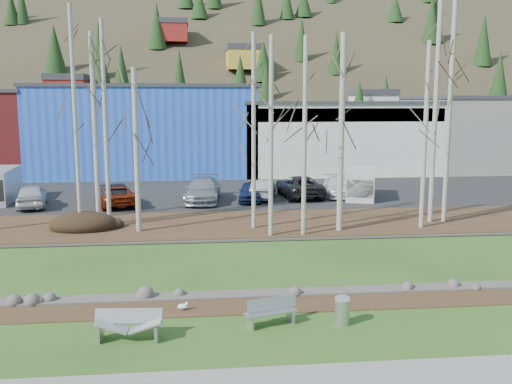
{
  "coord_description": "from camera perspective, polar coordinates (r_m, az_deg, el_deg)",
  "views": [
    {
      "loc": [
        -1.4,
        -16.32,
        6.9
      ],
      "look_at": [
        1.46,
        10.76,
        2.5
      ],
      "focal_mm": 40.0,
      "sensor_mm": 36.0,
      "label": 1
    }
  ],
  "objects": [
    {
      "name": "building_grey",
      "position": [
        62.73,
        22.04,
        5.55
      ],
      "size": [
        14.28,
        12.24,
        7.3
      ],
      "color": "gray",
      "rests_on": "ground"
    },
    {
      "name": "birch_9",
      "position": [
        33.19,
        18.81,
        8.22
      ],
      "size": [
        0.26,
        0.26,
        12.95
      ],
      "color": "#B4ADA3",
      "rests_on": "far_bank"
    },
    {
      "name": "bench_intact",
      "position": [
        18.06,
        1.5,
        -11.88
      ],
      "size": [
        1.71,
        0.93,
        0.82
      ],
      "rotation": [
        0.0,
        0.0,
        0.28
      ],
      "color": "#A9ABAD",
      "rests_on": "ground"
    },
    {
      "name": "car_0",
      "position": [
        39.01,
        -21.51,
        -0.33
      ],
      "size": [
        2.59,
        4.64,
        1.49
      ],
      "primitive_type": "imported",
      "rotation": [
        0.0,
        0.0,
        3.34
      ],
      "color": "silver",
      "rests_on": "parking_lot"
    },
    {
      "name": "building_blue",
      "position": [
        55.58,
        -10.83,
        6.19
      ],
      "size": [
        20.4,
        12.24,
        8.3
      ],
      "color": "blue",
      "rests_on": "ground"
    },
    {
      "name": "birch_10",
      "position": [
        28.2,
        1.52,
        5.47
      ],
      "size": [
        0.23,
        0.23,
        9.86
      ],
      "color": "#B4ADA3",
      "rests_on": "far_bank"
    },
    {
      "name": "car_2",
      "position": [
        37.94,
        -13.84,
        -0.31
      ],
      "size": [
        3.52,
        5.31,
        1.36
      ],
      "primitive_type": "imported",
      "rotation": [
        0.0,
        0.0,
        3.42
      ],
      "color": "maroon",
      "rests_on": "parking_lot"
    },
    {
      "name": "hillside",
      "position": [
        100.89,
        -5.38,
        15.17
      ],
      "size": [
        160.0,
        72.0,
        35.0
      ],
      "primitive_type": null,
      "color": "#322E1D",
      "rests_on": "ground"
    },
    {
      "name": "parking_lot",
      "position": [
        41.9,
        -4.03,
        -0.22
      ],
      "size": [
        80.0,
        14.0,
        0.14
      ],
      "primitive_type": "cube",
      "color": "black",
      "rests_on": "ground"
    },
    {
      "name": "birch_6",
      "position": [
        28.47,
        4.88,
        5.48
      ],
      "size": [
        0.23,
        0.23,
        9.86
      ],
      "color": "#B4ADA3",
      "rests_on": "far_bank"
    },
    {
      "name": "seagull",
      "position": [
        19.37,
        -7.31,
        -11.26
      ],
      "size": [
        0.4,
        0.19,
        0.29
      ],
      "rotation": [
        0.0,
        0.0,
        0.31
      ],
      "color": "gold",
      "rests_on": "ground"
    },
    {
      "name": "car_7",
      "position": [
        40.98,
        8.15,
        0.54
      ],
      "size": [
        2.46,
        4.82,
        1.34
      ],
      "primitive_type": "imported",
      "rotation": [
        0.0,
        0.0,
        -0.13
      ],
      "color": "white",
      "rests_on": "parking_lot"
    },
    {
      "name": "building_white",
      "position": [
        57.01,
        7.62,
        5.59
      ],
      "size": [
        18.36,
        12.24,
        6.8
      ],
      "color": "silver",
      "rests_on": "ground"
    },
    {
      "name": "dirt_strip",
      "position": [
        19.71,
        -1.61,
        -11.27
      ],
      "size": [
        80.0,
        1.8,
        0.03
      ],
      "primitive_type": "cube",
      "color": "#382616",
      "rests_on": "ground"
    },
    {
      "name": "dirt_mound",
      "position": [
        31.56,
        -16.94,
        -2.94
      ],
      "size": [
        3.51,
        2.48,
        0.69
      ],
      "primitive_type": "ellipsoid",
      "color": "black",
      "rests_on": "far_bank"
    },
    {
      "name": "birch_3",
      "position": [
        30.9,
        -17.62,
        6.92
      ],
      "size": [
        0.21,
        0.21,
        11.52
      ],
      "color": "#B4ADA3",
      "rests_on": "far_bank"
    },
    {
      "name": "birch_5",
      "position": [
        29.87,
        -0.24,
        5.99
      ],
      "size": [
        0.22,
        0.22,
        10.18
      ],
      "color": "#B4ADA3",
      "rests_on": "far_bank"
    },
    {
      "name": "near_bank_rocks",
      "position": [
        20.65,
        -1.83,
        -10.34
      ],
      "size": [
        80.0,
        0.8,
        0.5
      ],
      "primitive_type": null,
      "color": "#47423D",
      "rests_on": "ground"
    },
    {
      "name": "car_3",
      "position": [
        38.42,
        -5.36,
        0.21
      ],
      "size": [
        2.71,
        5.65,
        1.59
      ],
      "primitive_type": "imported",
      "rotation": [
        0.0,
        0.0,
        -0.09
      ],
      "color": "#94989B",
      "rests_on": "parking_lot"
    },
    {
      "name": "birch_2",
      "position": [
        31.71,
        -15.8,
        5.94
      ],
      "size": [
        0.27,
        0.27,
        10.29
      ],
      "color": "#B4ADA3",
      "rests_on": "far_bank"
    },
    {
      "name": "bench_damaged",
      "position": [
        17.41,
        -12.61,
        -12.84
      ],
      "size": [
        1.98,
        0.78,
        0.86
      ],
      "rotation": [
        0.0,
        0.0,
        -0.07
      ],
      "color": "#A9ABAD",
      "rests_on": "ground"
    },
    {
      "name": "birch_4",
      "position": [
        29.78,
        -11.87,
        4.05
      ],
      "size": [
        0.28,
        0.28,
        8.38
      ],
      "color": "#B4ADA3",
      "rests_on": "far_bank"
    },
    {
      "name": "litter_bin",
      "position": [
        18.25,
        8.61,
        -11.8
      ],
      "size": [
        0.58,
        0.58,
        0.8
      ],
      "primitive_type": "cylinder",
      "rotation": [
        0.0,
        0.0,
        -0.31
      ],
      "color": "#A9ABAD",
      "rests_on": "ground"
    },
    {
      "name": "birch_11",
      "position": [
        32.86,
        17.52,
        8.28
      ],
      "size": [
        0.26,
        0.26,
        12.95
      ],
      "color": "#B4ADA3",
      "rests_on": "far_bank"
    },
    {
      "name": "car_1",
      "position": [
        38.32,
        -14.16,
        -0.19
      ],
      "size": [
        2.63,
        4.52,
        1.41
      ],
      "primitive_type": "imported",
      "rotation": [
        0.0,
        0.0,
        3.42
      ],
      "color": "black",
      "rests_on": "parking_lot"
    },
    {
      "name": "car_5",
      "position": [
        39.32,
        0.72,
        0.25
      ],
      "size": [
        2.29,
        4.2,
        1.31
      ],
      "primitive_type": "imported",
      "rotation": [
        0.0,
        0.0,
        2.9
      ],
      "color": "silver",
      "rests_on": "parking_lot"
    },
    {
      "name": "van_white",
      "position": [
        40.16,
        10.46,
        0.74
      ],
      "size": [
        3.15,
        4.8,
        1.95
      ],
      "rotation": [
        0.0,
        0.0,
        -0.32
      ],
      "color": "white",
      "rests_on": "parking_lot"
    },
    {
      "name": "far_bank_rocks",
      "position": [
        28.5,
        -3.05,
        -4.84
      ],
      "size": [
        80.0,
        0.8,
        0.46
      ],
      "primitive_type": null,
      "color": "#47423D",
      "rests_on": "ground"
    },
    {
      "name": "river",
      "position": [
        24.55,
        -2.54,
        -7.15
      ],
      "size": [
        80.0,
        8.0,
        0.9
      ],
      "primitive_type": null,
      "color": "#131B33",
      "rests_on": "ground"
    },
    {
      "name": "birch_1",
      "position": [
        31.09,
        -14.82,
        6.47
      ],
      "size": [
        0.23,
        0.23,
        10.88
      ],
      "color": "#B4ADA3",
      "rests_on": "far_bank"
    },
    {
      "name": "ground",
      "position": [
        17.77,
        -1.07,
        -13.67
      ],
      "size": [
        200.0,
        200.0,
        0.0
      ],
      "primitive_type": "plane",
      "color": "#2D4F1B",
      "rests_on": "ground"
    },
    {
      "name": "car_6",
      "position": [
        40.24,
        4.36,
        0.57
      ],
      "size": [
        2.92,
        5.61,
        1.51
      ],
      "primitive_type": "imported",
      "rotation": [
        0.0,
        0.0,
        3.22
      ],
      "color": "black",
      "rests_on": "parking_lot"
    },
    {
      "name": "birch_7",
      "position": [
        29.66,
        8.54,
        5.79
      ],
      "size": [
        0.3,
        0.3,
        10.09
      ],
      "color": "#B4ADA3",
      "rests_on": "far_bank"
    },
    {
      "name": "car_4",
      "position": [
        38.45,
        -0.56,
        0.03
      ],
      "size": [
        1.98,
        3.95,
        1.29
      ],
      "primitive_type": "imported",
      "rotation": [
        0.0,
        0.0,
        -0.12
      ],
      "color": "navy",
      "rests_on": "parking_lot"
    },
    {
      "name": "far_bank",
      "position": [
        31.59,
        -3.35,
        -3.31
      ],
      "size": [
        80.0,
        7.0,
        0.15
      ],
      "primitive_type": "cube",
      "color": "#382616",
      "rests_on": "ground"
    },
    {
      "name": "birch_8",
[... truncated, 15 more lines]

